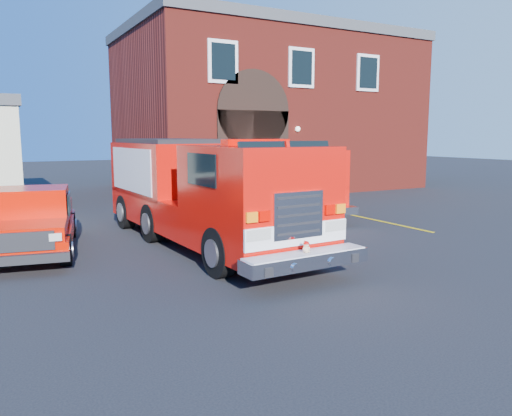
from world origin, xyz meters
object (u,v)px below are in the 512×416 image
fire_engine (202,190)px  pickup_truck (34,222)px  fire_station (266,111)px  secondary_truck (273,174)px

fire_engine → pickup_truck: bearing=163.8°
fire_station → fire_engine: (-9.21, -12.59, -2.79)m
fire_station → fire_engine: bearing=-126.2°
fire_engine → fire_station: bearing=53.8°
fire_station → secondary_truck: bearing=-118.0°
fire_engine → pickup_truck: size_ratio=1.76×
fire_station → pickup_truck: bearing=-139.2°
fire_station → fire_engine: size_ratio=1.64×
fire_engine → pickup_truck: fire_engine is taller
fire_station → secondary_truck: 9.66m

